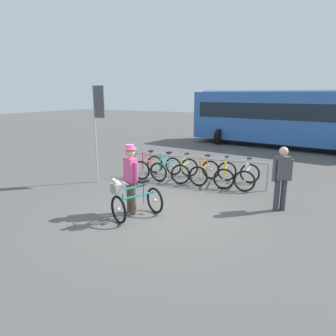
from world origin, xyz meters
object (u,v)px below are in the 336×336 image
(racked_bike_white, at_px, (247,176))
(bus_distant, at_px, (284,115))
(racked_bike_teal, at_px, (166,168))
(racked_bike_orange, at_px, (205,172))
(featured_bicycle, at_px, (133,200))
(racked_bike_yellow, at_px, (225,174))
(racked_bike_lime, at_px, (185,170))
(person_with_featured_bike, at_px, (131,176))
(banner_flag, at_px, (98,115))
(racked_bike_red, at_px, (148,166))
(pedestrian_with_backpack, at_px, (281,174))

(racked_bike_white, distance_m, bus_distant, 8.78)
(racked_bike_teal, bearing_deg, racked_bike_orange, 5.40)
(racked_bike_teal, height_order, featured_bicycle, featured_bicycle)
(racked_bike_yellow, distance_m, featured_bicycle, 3.96)
(racked_bike_lime, bearing_deg, person_with_featured_bike, -87.31)
(racked_bike_yellow, distance_m, banner_flag, 4.53)
(racked_bike_lime, bearing_deg, featured_bicycle, -83.65)
(racked_bike_teal, bearing_deg, person_with_featured_bike, -75.60)
(racked_bike_red, bearing_deg, racked_bike_lime, 5.40)
(person_with_featured_bike, bearing_deg, pedestrian_with_backpack, 31.89)
(racked_bike_red, relative_size, racked_bike_orange, 1.01)
(racked_bike_orange, xyz_separation_m, racked_bike_white, (1.39, 0.13, 0.00))
(racked_bike_teal, height_order, pedestrian_with_backpack, pedestrian_with_backpack)
(person_with_featured_bike, height_order, bus_distant, bus_distant)
(racked_bike_yellow, bearing_deg, bus_distant, 87.53)
(racked_bike_red, bearing_deg, bus_distant, 70.61)
(racked_bike_teal, relative_size, racked_bike_white, 0.99)
(person_with_featured_bike, bearing_deg, bus_distant, 82.52)
(racked_bike_lime, height_order, bus_distant, bus_distant)
(racked_bike_lime, distance_m, racked_bike_white, 2.10)
(racked_bike_white, bearing_deg, bus_distant, 92.12)
(racked_bike_white, distance_m, banner_flag, 5.15)
(racked_bike_yellow, height_order, featured_bicycle, featured_bicycle)
(racked_bike_lime, distance_m, racked_bike_orange, 0.70)
(person_with_featured_bike, distance_m, bus_distant, 12.40)
(racked_bike_white, distance_m, featured_bicycle, 4.25)
(racked_bike_white, bearing_deg, racked_bike_orange, -174.60)
(racked_bike_orange, height_order, pedestrian_with_backpack, pedestrian_with_backpack)
(racked_bike_red, bearing_deg, racked_bike_orange, 5.40)
(racked_bike_red, relative_size, racked_bike_yellow, 0.92)
(racked_bike_teal, distance_m, racked_bike_lime, 0.70)
(featured_bicycle, bearing_deg, racked_bike_white, 66.72)
(racked_bike_lime, height_order, racked_bike_orange, same)
(racked_bike_white, bearing_deg, banner_flag, -158.09)
(racked_bike_lime, distance_m, bus_distant, 9.14)
(racked_bike_orange, xyz_separation_m, banner_flag, (-3.06, -1.66, 1.86))
(racked_bike_orange, bearing_deg, racked_bike_teal, -174.60)
(racked_bike_orange, distance_m, pedestrian_with_backpack, 3.09)
(bus_distant, bearing_deg, featured_bicycle, -96.17)
(racked_bike_red, bearing_deg, racked_bike_white, 5.40)
(racked_bike_red, relative_size, racked_bike_white, 0.97)
(racked_bike_teal, bearing_deg, featured_bicycle, -73.05)
(racked_bike_red, height_order, racked_bike_orange, same)
(racked_bike_teal, xyz_separation_m, bus_distant, (2.47, 8.93, 1.37))
(racked_bike_yellow, distance_m, pedestrian_with_backpack, 2.56)
(racked_bike_yellow, bearing_deg, person_with_featured_bike, -109.23)
(racked_bike_red, distance_m, bus_distant, 9.63)
(featured_bicycle, relative_size, person_with_featured_bike, 0.73)
(racked_bike_red, xyz_separation_m, racked_bike_lime, (1.39, 0.13, 0.00))
(featured_bicycle, relative_size, bus_distant, 0.12)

